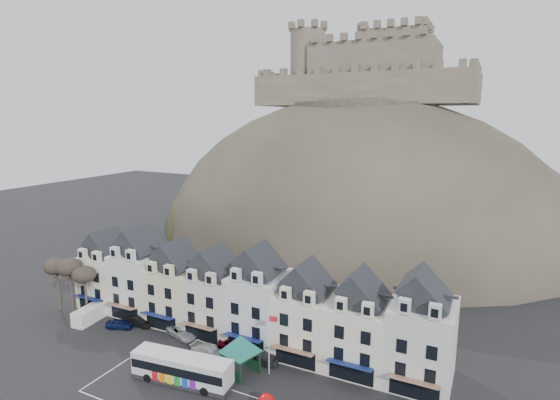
{
  "coord_description": "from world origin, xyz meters",
  "views": [
    {
      "loc": [
        29.45,
        -30.98,
        29.21
      ],
      "look_at": [
        2.24,
        24.0,
        17.55
      ],
      "focal_mm": 28.0,
      "sensor_mm": 36.0,
      "label": 1
    }
  ],
  "objects_px": {
    "flagpole": "(270,340)",
    "car_black": "(139,321)",
    "car_navy": "(120,324)",
    "car_white": "(209,351)",
    "car_maroon": "(235,346)",
    "white_van": "(89,315)",
    "car_silver": "(182,332)",
    "car_charcoal": "(260,358)",
    "bus_shelter": "(240,344)",
    "bus": "(182,368)"
  },
  "relations": [
    {
      "from": "flagpole",
      "to": "car_black",
      "type": "height_order",
      "value": "flagpole"
    },
    {
      "from": "car_navy",
      "to": "car_white",
      "type": "xyz_separation_m",
      "value": [
        15.6,
        -0.53,
        0.06
      ]
    },
    {
      "from": "car_navy",
      "to": "car_maroon",
      "type": "relative_size",
      "value": 0.83
    },
    {
      "from": "white_van",
      "to": "car_black",
      "type": "relative_size",
      "value": 1.1
    },
    {
      "from": "car_silver",
      "to": "car_maroon",
      "type": "height_order",
      "value": "car_maroon"
    },
    {
      "from": "car_navy",
      "to": "car_charcoal",
      "type": "bearing_deg",
      "value": -107.68
    },
    {
      "from": "white_van",
      "to": "car_maroon",
      "type": "xyz_separation_m",
      "value": [
        23.34,
        2.5,
        -0.3
      ]
    },
    {
      "from": "car_navy",
      "to": "car_maroon",
      "type": "bearing_deg",
      "value": -103.81
    },
    {
      "from": "bus_shelter",
      "to": "car_black",
      "type": "relative_size",
      "value": 1.63
    },
    {
      "from": "car_silver",
      "to": "car_maroon",
      "type": "distance_m",
      "value": 8.48
    },
    {
      "from": "white_van",
      "to": "car_charcoal",
      "type": "relative_size",
      "value": 1.11
    },
    {
      "from": "white_van",
      "to": "car_silver",
      "type": "distance_m",
      "value": 15.08
    },
    {
      "from": "bus_shelter",
      "to": "car_navy",
      "type": "bearing_deg",
      "value": -169.91
    },
    {
      "from": "car_navy",
      "to": "car_charcoal",
      "type": "xyz_separation_m",
      "value": [
        22.0,
        0.93,
        0.09
      ]
    },
    {
      "from": "flagpole",
      "to": "car_navy",
      "type": "xyz_separation_m",
      "value": [
        -24.08,
        0.51,
        -3.6
      ]
    },
    {
      "from": "bus",
      "to": "car_black",
      "type": "xyz_separation_m",
      "value": [
        -14.26,
        8.04,
        -1.08
      ]
    },
    {
      "from": "bus",
      "to": "bus_shelter",
      "type": "distance_m",
      "value": 6.88
    },
    {
      "from": "flagpole",
      "to": "car_maroon",
      "type": "bearing_deg",
      "value": 158.35
    },
    {
      "from": "bus_shelter",
      "to": "car_white",
      "type": "relative_size",
      "value": 1.49
    },
    {
      "from": "car_silver",
      "to": "car_white",
      "type": "distance_m",
      "value": 6.73
    },
    {
      "from": "bus_shelter",
      "to": "white_van",
      "type": "xyz_separation_m",
      "value": [
        -26.54,
        1.37,
        -2.63
      ]
    },
    {
      "from": "bus",
      "to": "car_silver",
      "type": "relative_size",
      "value": 2.44
    },
    {
      "from": "car_maroon",
      "to": "car_navy",
      "type": "bearing_deg",
      "value": 100.74
    },
    {
      "from": "bus",
      "to": "car_white",
      "type": "bearing_deg",
      "value": 88.33
    },
    {
      "from": "bus",
      "to": "bus_shelter",
      "type": "bearing_deg",
      "value": 35.13
    },
    {
      "from": "bus_shelter",
      "to": "car_charcoal",
      "type": "bearing_deg",
      "value": 86.34
    },
    {
      "from": "bus",
      "to": "flagpole",
      "type": "xyz_separation_m",
      "value": [
        8.0,
        5.78,
        2.43
      ]
    },
    {
      "from": "bus_shelter",
      "to": "white_van",
      "type": "bearing_deg",
      "value": -167.7
    },
    {
      "from": "car_black",
      "to": "car_white",
      "type": "xyz_separation_m",
      "value": [
        13.78,
        -2.28,
        -0.03
      ]
    },
    {
      "from": "car_black",
      "to": "car_navy",
      "type": "bearing_deg",
      "value": 126.76
    },
    {
      "from": "flagpole",
      "to": "car_charcoal",
      "type": "bearing_deg",
      "value": 145.19
    },
    {
      "from": "flagpole",
      "to": "car_maroon",
      "type": "xyz_separation_m",
      "value": [
        -6.26,
        2.48,
        -3.47
      ]
    },
    {
      "from": "car_charcoal",
      "to": "car_silver",
      "type": "bearing_deg",
      "value": 74.97
    },
    {
      "from": "flagpole",
      "to": "car_maroon",
      "type": "distance_m",
      "value": 7.57
    },
    {
      "from": "flagpole",
      "to": "car_navy",
      "type": "bearing_deg",
      "value": 178.78
    },
    {
      "from": "white_van",
      "to": "bus_shelter",
      "type": "bearing_deg",
      "value": -9.21
    },
    {
      "from": "white_van",
      "to": "car_charcoal",
      "type": "height_order",
      "value": "white_van"
    },
    {
      "from": "car_black",
      "to": "flagpole",
      "type": "bearing_deg",
      "value": -102.92
    },
    {
      "from": "car_navy",
      "to": "car_white",
      "type": "distance_m",
      "value": 15.61
    },
    {
      "from": "car_black",
      "to": "car_silver",
      "type": "relative_size",
      "value": 0.92
    },
    {
      "from": "car_navy",
      "to": "car_white",
      "type": "height_order",
      "value": "car_white"
    },
    {
      "from": "car_maroon",
      "to": "car_charcoal",
      "type": "distance_m",
      "value": 4.3
    },
    {
      "from": "white_van",
      "to": "car_maroon",
      "type": "distance_m",
      "value": 23.48
    },
    {
      "from": "bus",
      "to": "car_maroon",
      "type": "bearing_deg",
      "value": 71.63
    },
    {
      "from": "white_van",
      "to": "car_black",
      "type": "height_order",
      "value": "white_van"
    },
    {
      "from": "car_charcoal",
      "to": "car_navy",
      "type": "bearing_deg",
      "value": 82.07
    },
    {
      "from": "car_navy",
      "to": "car_white",
      "type": "relative_size",
      "value": 0.77
    },
    {
      "from": "car_navy",
      "to": "car_silver",
      "type": "distance_m",
      "value": 9.55
    },
    {
      "from": "bus",
      "to": "car_black",
      "type": "height_order",
      "value": "bus"
    },
    {
      "from": "car_silver",
      "to": "car_navy",
      "type": "bearing_deg",
      "value": 120.26
    }
  ]
}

